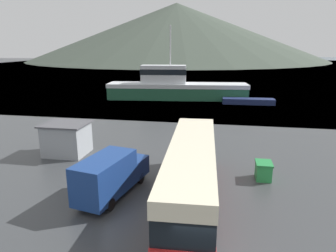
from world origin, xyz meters
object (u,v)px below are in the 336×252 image
object	(u,v)px
delivery_van	(111,174)
storage_bin	(263,171)
small_boat	(248,101)
tour_bus	(191,171)
fishing_boat	(174,87)
dock_kiosk	(67,139)

from	to	relation	value
delivery_van	storage_bin	distance (m)	9.96
storage_bin	small_boat	bearing A→B (deg)	87.59
tour_bus	small_boat	size ratio (longest dim) A/B	1.61
delivery_van	storage_bin	world-z (taller)	delivery_van
small_boat	delivery_van	bearing A→B (deg)	160.71
fishing_boat	tour_bus	bearing A→B (deg)	4.44
delivery_van	fishing_boat	bearing A→B (deg)	104.48
fishing_boat	storage_bin	world-z (taller)	fishing_boat
delivery_van	storage_bin	xyz separation A→B (m)	(9.13, 3.91, -0.73)
tour_bus	fishing_boat	world-z (taller)	fishing_boat
tour_bus	small_boat	bearing A→B (deg)	77.25
dock_kiosk	small_boat	distance (m)	30.25
storage_bin	small_boat	world-z (taller)	storage_bin
dock_kiosk	small_boat	world-z (taller)	dock_kiosk
dock_kiosk	small_boat	size ratio (longest dim) A/B	0.45
tour_bus	delivery_van	bearing A→B (deg)	176.09
small_boat	tour_bus	bearing A→B (deg)	168.80
delivery_van	dock_kiosk	bearing A→B (deg)	146.50
storage_bin	tour_bus	bearing A→B (deg)	-137.71
fishing_boat	small_boat	world-z (taller)	fishing_boat
tour_bus	storage_bin	world-z (taller)	tour_bus
storage_bin	delivery_van	bearing A→B (deg)	-156.80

